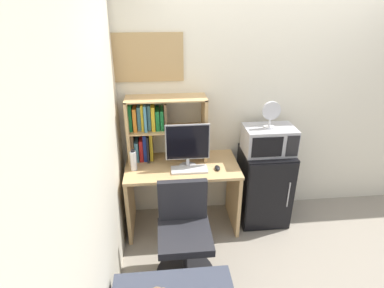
{
  "coord_description": "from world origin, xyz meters",
  "views": [
    {
      "loc": [
        -1.15,
        -3.16,
        2.34
      ],
      "look_at": [
        -0.87,
        -0.34,
        1.01
      ],
      "focal_mm": 29.51,
      "sensor_mm": 36.0,
      "label": 1
    }
  ],
  "objects_px": {
    "wall_corkboard": "(146,58)",
    "mini_fridge": "(264,186)",
    "water_bottle": "(133,160)",
    "desk_fan": "(271,113)",
    "desk_chair": "(184,238)",
    "microwave": "(269,140)",
    "computer_mouse": "(217,168)",
    "hutch_bookshelf": "(154,127)",
    "keyboard": "(189,170)",
    "monitor": "(188,145)"
  },
  "relations": [
    {
      "from": "keyboard",
      "to": "mini_fridge",
      "type": "xyz_separation_m",
      "value": [
        0.85,
        0.16,
        -0.35
      ]
    },
    {
      "from": "wall_corkboard",
      "to": "mini_fridge",
      "type": "bearing_deg",
      "value": -12.06
    },
    {
      "from": "keyboard",
      "to": "computer_mouse",
      "type": "xyz_separation_m",
      "value": [
        0.28,
        -0.01,
        0.01
      ]
    },
    {
      "from": "mini_fridge",
      "to": "microwave",
      "type": "height_order",
      "value": "microwave"
    },
    {
      "from": "keyboard",
      "to": "wall_corkboard",
      "type": "bearing_deg",
      "value": 132.01
    },
    {
      "from": "hutch_bookshelf",
      "to": "water_bottle",
      "type": "height_order",
      "value": "hutch_bookshelf"
    },
    {
      "from": "hutch_bookshelf",
      "to": "computer_mouse",
      "type": "xyz_separation_m",
      "value": [
        0.61,
        -0.31,
        -0.34
      ]
    },
    {
      "from": "keyboard",
      "to": "water_bottle",
      "type": "xyz_separation_m",
      "value": [
        -0.55,
        0.07,
        0.09
      ]
    },
    {
      "from": "computer_mouse",
      "to": "water_bottle",
      "type": "bearing_deg",
      "value": 174.47
    },
    {
      "from": "hutch_bookshelf",
      "to": "microwave",
      "type": "relative_size",
      "value": 1.56
    },
    {
      "from": "mini_fridge",
      "to": "desk_fan",
      "type": "distance_m",
      "value": 0.86
    },
    {
      "from": "water_bottle",
      "to": "computer_mouse",
      "type": "bearing_deg",
      "value": -5.53
    },
    {
      "from": "microwave",
      "to": "desk_fan",
      "type": "xyz_separation_m",
      "value": [
        -0.01,
        -0.01,
        0.3
      ]
    },
    {
      "from": "microwave",
      "to": "computer_mouse",
      "type": "bearing_deg",
      "value": -163.59
    },
    {
      "from": "mini_fridge",
      "to": "microwave",
      "type": "distance_m",
      "value": 0.56
    },
    {
      "from": "desk_fan",
      "to": "keyboard",
      "type": "bearing_deg",
      "value": -169.56
    },
    {
      "from": "mini_fridge",
      "to": "wall_corkboard",
      "type": "bearing_deg",
      "value": 167.94
    },
    {
      "from": "desk_fan",
      "to": "wall_corkboard",
      "type": "distance_m",
      "value": 1.34
    },
    {
      "from": "water_bottle",
      "to": "wall_corkboard",
      "type": "distance_m",
      "value": 1.01
    },
    {
      "from": "desk_chair",
      "to": "wall_corkboard",
      "type": "relative_size",
      "value": 1.23
    },
    {
      "from": "computer_mouse",
      "to": "desk_chair",
      "type": "distance_m",
      "value": 0.77
    },
    {
      "from": "computer_mouse",
      "to": "desk_chair",
      "type": "bearing_deg",
      "value": -125.2
    },
    {
      "from": "monitor",
      "to": "water_bottle",
      "type": "height_order",
      "value": "monitor"
    },
    {
      "from": "microwave",
      "to": "desk_chair",
      "type": "height_order",
      "value": "microwave"
    },
    {
      "from": "hutch_bookshelf",
      "to": "desk_fan",
      "type": "height_order",
      "value": "hutch_bookshelf"
    },
    {
      "from": "water_bottle",
      "to": "wall_corkboard",
      "type": "height_order",
      "value": "wall_corkboard"
    },
    {
      "from": "computer_mouse",
      "to": "desk_fan",
      "type": "relative_size",
      "value": 0.34
    },
    {
      "from": "mini_fridge",
      "to": "desk_fan",
      "type": "height_order",
      "value": "desk_fan"
    },
    {
      "from": "water_bottle",
      "to": "desk_fan",
      "type": "bearing_deg",
      "value": 3.29
    },
    {
      "from": "hutch_bookshelf",
      "to": "desk_chair",
      "type": "height_order",
      "value": "hutch_bookshelf"
    },
    {
      "from": "keyboard",
      "to": "desk_fan",
      "type": "relative_size",
      "value": 1.3
    },
    {
      "from": "microwave",
      "to": "desk_fan",
      "type": "distance_m",
      "value": 0.3
    },
    {
      "from": "hutch_bookshelf",
      "to": "keyboard",
      "type": "bearing_deg",
      "value": -42.59
    },
    {
      "from": "water_bottle",
      "to": "desk_chair",
      "type": "relative_size",
      "value": 0.25
    },
    {
      "from": "desk_fan",
      "to": "wall_corkboard",
      "type": "height_order",
      "value": "wall_corkboard"
    },
    {
      "from": "hutch_bookshelf",
      "to": "desk_chair",
      "type": "xyz_separation_m",
      "value": [
        0.23,
        -0.85,
        -0.74
      ]
    },
    {
      "from": "water_bottle",
      "to": "desk_fan",
      "type": "distance_m",
      "value": 1.45
    },
    {
      "from": "monitor",
      "to": "mini_fridge",
      "type": "distance_m",
      "value": 1.05
    },
    {
      "from": "monitor",
      "to": "desk_fan",
      "type": "relative_size",
      "value": 1.68
    },
    {
      "from": "monitor",
      "to": "hutch_bookshelf",
      "type": "bearing_deg",
      "value": 143.84
    },
    {
      "from": "water_bottle",
      "to": "microwave",
      "type": "xyz_separation_m",
      "value": [
        1.4,
        0.09,
        0.12
      ]
    },
    {
      "from": "keyboard",
      "to": "desk_chair",
      "type": "height_order",
      "value": "desk_chair"
    },
    {
      "from": "hutch_bookshelf",
      "to": "monitor",
      "type": "xyz_separation_m",
      "value": [
        0.32,
        -0.23,
        -0.11
      ]
    },
    {
      "from": "monitor",
      "to": "mini_fridge",
      "type": "relative_size",
      "value": 0.55
    },
    {
      "from": "mini_fridge",
      "to": "hutch_bookshelf",
      "type": "bearing_deg",
      "value": 172.9
    },
    {
      "from": "water_bottle",
      "to": "mini_fridge",
      "type": "relative_size",
      "value": 0.26
    },
    {
      "from": "monitor",
      "to": "desk_chair",
      "type": "height_order",
      "value": "monitor"
    },
    {
      "from": "keyboard",
      "to": "computer_mouse",
      "type": "relative_size",
      "value": 3.77
    },
    {
      "from": "computer_mouse",
      "to": "desk_chair",
      "type": "xyz_separation_m",
      "value": [
        -0.38,
        -0.54,
        -0.39
      ]
    },
    {
      "from": "desk_fan",
      "to": "desk_chair",
      "type": "bearing_deg",
      "value": -143.11
    }
  ]
}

